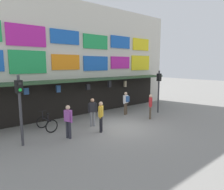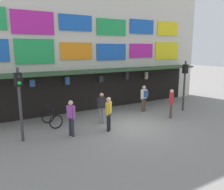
% 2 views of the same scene
% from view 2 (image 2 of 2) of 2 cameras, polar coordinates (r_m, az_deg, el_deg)
% --- Properties ---
extents(ground_plane, '(80.00, 80.00, 0.00)m').
position_cam_2_polar(ground_plane, '(12.10, 4.46, -7.66)').
color(ground_plane, gray).
extents(shopfront, '(18.00, 2.60, 8.00)m').
position_cam_2_polar(shopfront, '(15.39, -5.32, 11.43)').
color(shopfront, beige).
rests_on(shopfront, ground).
extents(traffic_light_near, '(0.31, 0.34, 3.20)m').
position_cam_2_polar(traffic_light_near, '(10.33, -21.99, 0.49)').
color(traffic_light_near, '#38383D').
rests_on(traffic_light_near, ground).
extents(traffic_light_far, '(0.30, 0.33, 3.20)m').
position_cam_2_polar(traffic_light_far, '(15.27, 17.54, 4.09)').
color(traffic_light_far, '#38383D').
rests_on(traffic_light_far, ground).
extents(bicycle_parked, '(0.82, 1.22, 1.05)m').
position_cam_2_polar(bicycle_parked, '(12.40, -14.68, -5.63)').
color(bicycle_parked, black).
rests_on(bicycle_parked, ground).
extents(pedestrian_in_purple, '(0.41, 0.41, 1.68)m').
position_cam_2_polar(pedestrian_in_purple, '(11.12, -0.84, -4.24)').
color(pedestrian_in_purple, black).
rests_on(pedestrian_in_purple, ground).
extents(pedestrian_in_yellow, '(0.52, 0.40, 1.68)m').
position_cam_2_polar(pedestrian_in_yellow, '(14.65, 7.96, -0.36)').
color(pedestrian_in_yellow, brown).
rests_on(pedestrian_in_yellow, ground).
extents(pedestrian_in_blue, '(0.32, 0.51, 1.68)m').
position_cam_2_polar(pedestrian_in_blue, '(10.62, -10.10, -5.18)').
color(pedestrian_in_blue, '#2D2D38').
rests_on(pedestrian_in_blue, ground).
extents(pedestrian_in_green, '(0.43, 0.40, 1.68)m').
position_cam_2_polar(pedestrian_in_green, '(13.63, 14.47, -1.67)').
color(pedestrian_in_green, brown).
rests_on(pedestrian_in_green, ground).
extents(pedestrian_in_black, '(0.48, 0.47, 1.68)m').
position_cam_2_polar(pedestrian_in_black, '(12.20, -2.57, -2.67)').
color(pedestrian_in_black, gray).
rests_on(pedestrian_in_black, ground).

